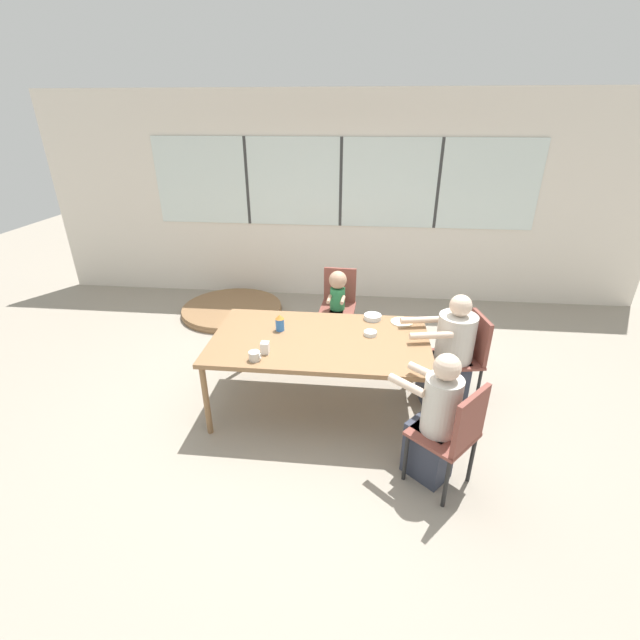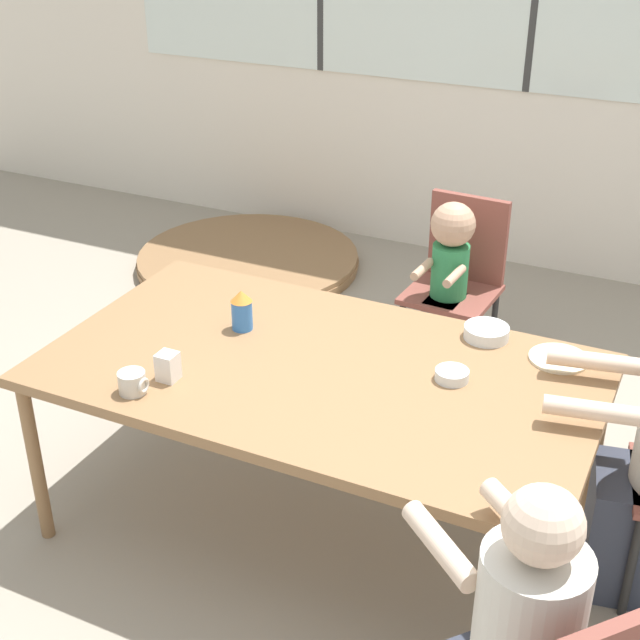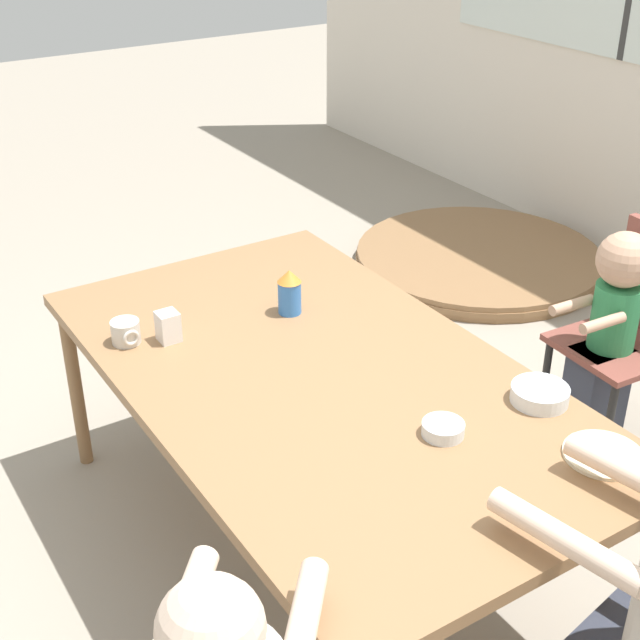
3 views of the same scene
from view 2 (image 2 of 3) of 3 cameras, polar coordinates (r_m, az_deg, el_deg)
The scene contains 12 objects.
ground_plane at distance 3.50m, azimuth 0.00°, elevation -12.96°, with size 16.00×16.00×0.00m, color gray.
wall_back_with_windows at distance 5.36m, azimuth 13.55°, elevation 17.78°, with size 8.40×0.08×2.80m.
dining_table at distance 3.11m, azimuth 0.00°, elevation -3.69°, with size 1.91×1.08×0.71m.
chair_for_toddler at distance 4.29m, azimuth 8.90°, elevation 3.10°, with size 0.42×0.42×0.87m.
person_toddler at distance 4.18m, azimuth 8.11°, elevation 1.81°, with size 0.21×0.35×0.91m.
coffee_mug at distance 2.99m, azimuth -11.90°, elevation -3.94°, with size 0.10×0.09×0.08m.
sippy_cup at distance 3.30m, azimuth -5.03°, elevation 0.68°, with size 0.08×0.08×0.16m.
milk_carton_small at distance 3.03m, azimuth -9.71°, elevation -2.95°, with size 0.07×0.07×0.10m.
bowl_white_shallow at distance 3.03m, azimuth 8.44°, elevation -3.50°, with size 0.12×0.12×0.04m.
bowl_cereal at distance 3.31m, azimuth 10.60°, elevation -0.78°, with size 0.16×0.16×0.05m.
plate_tortillas at distance 3.23m, azimuth 15.04°, elevation -2.39°, with size 0.21×0.21×0.01m.
folded_table_stack at distance 5.53m, azimuth -4.61°, elevation 3.82°, with size 1.37×1.37×0.09m.
Camera 2 is at (1.14, -2.39, 2.29)m, focal length 50.00 mm.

